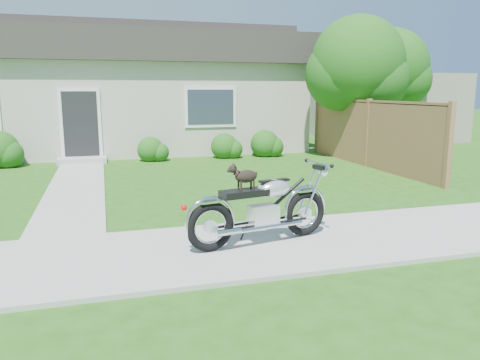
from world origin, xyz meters
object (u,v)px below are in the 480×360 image
object	(u,v)px
house	(125,89)
motorcycle_with_dog	(263,208)
potted_plant_right	(151,149)
fence	(368,133)
tree_near	(362,67)
tree_far	(394,71)

from	to	relation	value
house	motorcycle_with_dog	world-z (taller)	house
potted_plant_right	motorcycle_with_dog	size ratio (longest dim) A/B	0.33
fence	tree_near	size ratio (longest dim) A/B	1.51
tree_far	motorcycle_with_dog	distance (m)	13.63
house	tree_near	world-z (taller)	house
tree_near	tree_far	distance (m)	4.35
tree_near	house	bearing A→B (deg)	144.87
tree_near	motorcycle_with_dog	distance (m)	9.40
house	tree_far	xyz separation A→B (m)	(10.01, -1.83, 0.71)
motorcycle_with_dog	potted_plant_right	bearing A→B (deg)	83.26
tree_near	fence	bearing A→B (deg)	-111.25
fence	motorcycle_with_dog	size ratio (longest dim) A/B	3.00
house	motorcycle_with_dog	bearing A→B (deg)	-84.29
fence	tree_near	world-z (taller)	tree_near
house	potted_plant_right	xyz separation A→B (m)	(0.53, -3.44, -1.79)
fence	motorcycle_with_dog	xyz separation A→B (m)	(-5.11, -5.73, -0.40)
tree_far	motorcycle_with_dog	world-z (taller)	tree_far
fence	tree_far	world-z (taller)	tree_far
house	fence	size ratio (longest dim) A/B	1.90
house	potted_plant_right	world-z (taller)	house
motorcycle_with_dog	fence	bearing A→B (deg)	37.11
fence	tree_far	distance (m)	6.08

